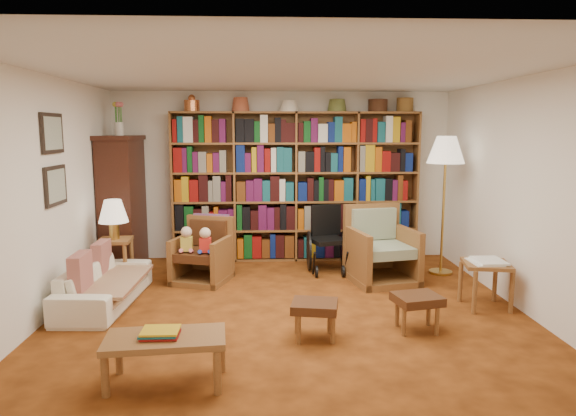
{
  "coord_description": "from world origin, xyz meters",
  "views": [
    {
      "loc": [
        -0.26,
        -5.22,
        1.93
      ],
      "look_at": [
        0.01,
        0.6,
        1.05
      ],
      "focal_mm": 32.0,
      "sensor_mm": 36.0,
      "label": 1
    }
  ],
  "objects": [
    {
      "name": "table_lamp",
      "position": [
        -2.15,
        1.18,
        0.92
      ],
      "size": [
        0.37,
        0.37,
        0.5
      ],
      "color": "#B48D39",
      "rests_on": "side_table_lamp"
    },
    {
      "name": "wheelchair",
      "position": [
        0.6,
        1.7,
        0.41
      ],
      "size": [
        0.56,
        0.73,
        0.91
      ],
      "color": "black",
      "rests_on": "floor"
    },
    {
      "name": "coffee_table",
      "position": [
        -1.02,
        -1.48,
        0.33
      ],
      "size": [
        0.94,
        0.53,
        0.44
      ],
      "color": "brown",
      "rests_on": "floor"
    },
    {
      "name": "armchair_leather",
      "position": [
        -1.07,
        1.31,
        0.34
      ],
      "size": [
        0.85,
        0.85,
        0.83
      ],
      "color": "brown",
      "rests_on": "floor"
    },
    {
      "name": "footstool_a",
      "position": [
        0.2,
        -0.67,
        0.29
      ],
      "size": [
        0.48,
        0.42,
        0.36
      ],
      "color": "#502F15",
      "rests_on": "floor"
    },
    {
      "name": "armchair_sage",
      "position": [
        1.24,
        1.21,
        0.37
      ],
      "size": [
        0.94,
        0.95,
        0.97
      ],
      "color": "brown",
      "rests_on": "floor"
    },
    {
      "name": "cushion_left",
      "position": [
        -2.18,
        0.74,
        0.45
      ],
      "size": [
        0.12,
        0.39,
        0.39
      ],
      "primitive_type": "cube",
      "rotation": [
        0.0,
        0.0,
        -0.0
      ],
      "color": "maroon",
      "rests_on": "sofa"
    },
    {
      "name": "floor",
      "position": [
        0.0,
        0.0,
        0.0
      ],
      "size": [
        5.0,
        5.0,
        0.0
      ],
      "primitive_type": "plane",
      "color": "#934816",
      "rests_on": "ground"
    },
    {
      "name": "framed_pictures",
      "position": [
        -2.48,
        0.3,
        1.62
      ],
      "size": [
        0.03,
        0.52,
        0.97
      ],
      "color": "black",
      "rests_on": "wall_left"
    },
    {
      "name": "wall_left",
      "position": [
        -2.5,
        0.0,
        1.25
      ],
      "size": [
        0.0,
        5.0,
        5.0
      ],
      "primitive_type": "plane",
      "rotation": [
        1.57,
        0.0,
        1.57
      ],
      "color": "white",
      "rests_on": "floor"
    },
    {
      "name": "side_table_papers",
      "position": [
        2.15,
        0.1,
        0.42
      ],
      "size": [
        0.56,
        0.56,
        0.54
      ],
      "color": "brown",
      "rests_on": "floor"
    },
    {
      "name": "sofa_throw",
      "position": [
        -2.0,
        0.39,
        0.3
      ],
      "size": [
        0.71,
        1.29,
        0.04
      ],
      "primitive_type": "cube",
      "rotation": [
        0.0,
        0.0,
        -0.02
      ],
      "color": "beige",
      "rests_on": "sofa"
    },
    {
      "name": "wall_front",
      "position": [
        0.0,
        -2.5,
        1.25
      ],
      "size": [
        5.0,
        0.0,
        5.0
      ],
      "primitive_type": "plane",
      "rotation": [
        -1.57,
        0.0,
        0.0
      ],
      "color": "white",
      "rests_on": "floor"
    },
    {
      "name": "ceiling",
      "position": [
        0.0,
        0.0,
        2.5
      ],
      "size": [
        5.0,
        5.0,
        0.0
      ],
      "primitive_type": "plane",
      "rotation": [
        3.14,
        0.0,
        0.0
      ],
      "color": "silver",
      "rests_on": "wall_back"
    },
    {
      "name": "bookshelf",
      "position": [
        0.2,
        2.33,
        1.17
      ],
      "size": [
        3.6,
        0.3,
        2.42
      ],
      "color": "brown",
      "rests_on": "floor"
    },
    {
      "name": "wall_back",
      "position": [
        0.0,
        2.5,
        1.25
      ],
      "size": [
        5.0,
        0.0,
        5.0
      ],
      "primitive_type": "plane",
      "rotation": [
        1.57,
        0.0,
        0.0
      ],
      "color": "white",
      "rests_on": "floor"
    },
    {
      "name": "sofa",
      "position": [
        -2.05,
        0.39,
        0.23
      ],
      "size": [
        1.61,
        0.71,
        0.46
      ],
      "primitive_type": "imported",
      "rotation": [
        0.0,
        0.0,
        1.51
      ],
      "color": "white",
      "rests_on": "floor"
    },
    {
      "name": "footstool_b",
      "position": [
        1.21,
        -0.52,
        0.29
      ],
      "size": [
        0.49,
        0.44,
        0.36
      ],
      "color": "#502F15",
      "rests_on": "floor"
    },
    {
      "name": "curio_cabinet",
      "position": [
        -2.25,
        2.0,
        0.95
      ],
      "size": [
        0.5,
        0.95,
        2.4
      ],
      "color": "#38160F",
      "rests_on": "floor"
    },
    {
      "name": "cushion_right",
      "position": [
        -2.18,
        0.04,
        0.45
      ],
      "size": [
        0.14,
        0.42,
        0.41
      ],
      "primitive_type": "cube",
      "rotation": [
        0.0,
        0.0,
        0.02
      ],
      "color": "maroon",
      "rests_on": "sofa"
    },
    {
      "name": "side_table_lamp",
      "position": [
        -2.15,
        1.18,
        0.43
      ],
      "size": [
        0.42,
        0.42,
        0.58
      ],
      "color": "brown",
      "rests_on": "floor"
    },
    {
      "name": "floor_lamp",
      "position": [
        2.13,
        1.47,
        1.6
      ],
      "size": [
        0.49,
        0.49,
        1.86
      ],
      "color": "#B48D39",
      "rests_on": "floor"
    },
    {
      "name": "wall_right",
      "position": [
        2.5,
        0.0,
        1.25
      ],
      "size": [
        0.0,
        5.0,
        5.0
      ],
      "primitive_type": "plane",
      "rotation": [
        1.57,
        0.0,
        -1.57
      ],
      "color": "white",
      "rests_on": "floor"
    }
  ]
}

